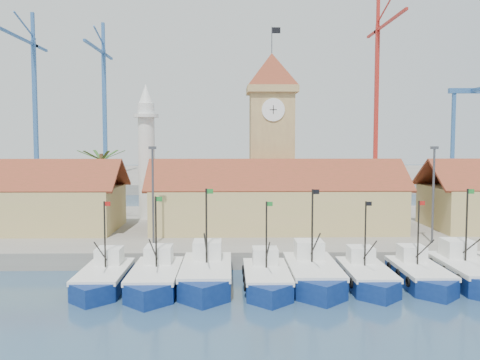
{
  "coord_description": "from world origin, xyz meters",
  "views": [
    {
      "loc": [
        -4.99,
        -37.01,
        11.17
      ],
      "look_at": [
        -3.86,
        18.0,
        6.97
      ],
      "focal_mm": 40.0,
      "sensor_mm": 36.0,
      "label": 1
    }
  ],
  "objects_px": {
    "boat_5": "(367,278)",
    "clock_tower": "(271,133)",
    "minaret": "(147,151)",
    "boat_0": "(103,280)"
  },
  "relations": [
    {
      "from": "boat_5",
      "to": "clock_tower",
      "type": "bearing_deg",
      "value": 103.14
    },
    {
      "from": "minaret",
      "to": "boat_5",
      "type": "bearing_deg",
      "value": -51.19
    },
    {
      "from": "clock_tower",
      "to": "minaret",
      "type": "height_order",
      "value": "clock_tower"
    },
    {
      "from": "boat_0",
      "to": "minaret",
      "type": "height_order",
      "value": "minaret"
    },
    {
      "from": "boat_5",
      "to": "clock_tower",
      "type": "height_order",
      "value": "clock_tower"
    },
    {
      "from": "boat_5",
      "to": "minaret",
      "type": "relative_size",
      "value": 0.55
    },
    {
      "from": "boat_0",
      "to": "minaret",
      "type": "distance_m",
      "value": 27.24
    },
    {
      "from": "boat_0",
      "to": "clock_tower",
      "type": "distance_m",
      "value": 29.92
    },
    {
      "from": "boat_0",
      "to": "minaret",
      "type": "relative_size",
      "value": 0.56
    },
    {
      "from": "boat_0",
      "to": "minaret",
      "type": "xyz_separation_m",
      "value": [
        -0.6,
        25.7,
        9.02
      ]
    }
  ]
}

